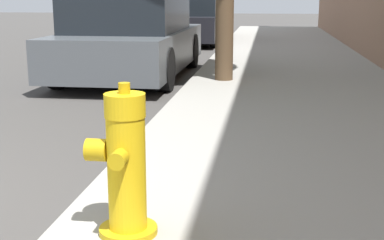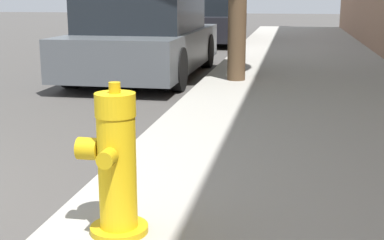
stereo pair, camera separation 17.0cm
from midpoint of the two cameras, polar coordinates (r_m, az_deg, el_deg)
name	(u,v)px [view 2 (the right image)]	position (r m, az deg, el deg)	size (l,w,h in m)	color
fire_hydrant	(116,166)	(2.84, -6.41, -4.87)	(0.37, 0.39, 0.82)	#C39C11
parked_car_near	(146,39)	(9.36, -4.40, 8.65)	(1.87, 4.43, 1.37)	#4C5156
parked_car_mid	(211,20)	(16.04, 2.36, 10.58)	(1.76, 4.35, 1.40)	black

